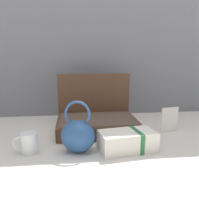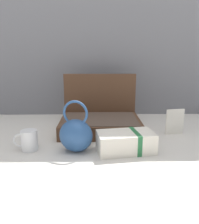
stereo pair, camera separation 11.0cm
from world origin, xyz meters
TOP-DOWN VIEW (x-y plane):
  - ground_plane at (0.00, 0.00)m, footprint 6.00×6.00m
  - back_wall at (0.00, 0.58)m, footprint 3.20×0.06m
  - open_suitcase at (0.01, 0.20)m, footprint 0.44×0.35m
  - teal_pouch_handbag at (-0.10, -0.11)m, footprint 0.18×0.15m
  - cream_toiletry_bag at (0.13, -0.12)m, footprint 0.27×0.17m
  - coffee_mug at (-0.32, -0.10)m, footprint 0.11×0.07m
  - info_card_left at (0.42, 0.12)m, footprint 0.10×0.02m

SIDE VIEW (x-z plane):
  - ground_plane at x=0.00m, z-range 0.00..0.00m
  - cream_toiletry_bag at x=0.13m, z-range 0.00..0.09m
  - coffee_mug at x=-0.32m, z-range 0.00..0.09m
  - open_suitcase at x=0.01m, z-range -0.09..0.22m
  - info_card_left at x=0.42m, z-range 0.00..0.14m
  - teal_pouch_handbag at x=-0.10m, z-range -0.04..0.20m
  - back_wall at x=0.00m, z-range 0.00..1.40m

